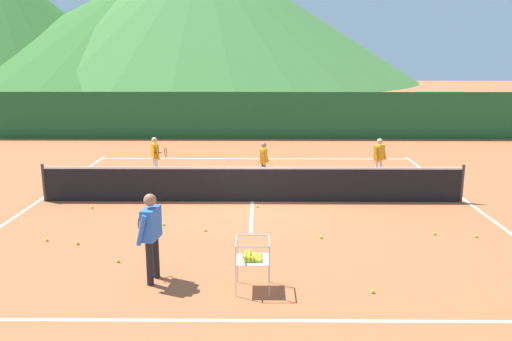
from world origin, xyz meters
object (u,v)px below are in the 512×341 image
tennis_ball_5 (78,243)px  tennis_ball_10 (321,237)px  tennis_ball_3 (118,261)px  student_0 (155,153)px  tennis_ball_1 (205,230)px  tennis_ball_6 (47,240)px  tennis_ball_7 (92,207)px  instructor (151,229)px  student_2 (379,155)px  tennis_ball_9 (476,236)px  tennis_ball_4 (373,291)px  tennis_net (252,184)px  student_1 (264,159)px  ball_cart (252,257)px  tennis_ball_2 (435,233)px  tennis_ball_8 (164,224)px  tennis_ball_0 (257,206)px

tennis_ball_5 → tennis_ball_10: same height
tennis_ball_3 → student_0: bearing=95.1°
tennis_ball_1 → tennis_ball_6: (-3.39, -0.66, 0.00)m
tennis_ball_5 → tennis_ball_7: size_ratio=1.00×
instructor → tennis_ball_10: (3.27, 2.21, -0.94)m
student_2 → tennis_ball_3: size_ratio=20.00×
tennis_ball_9 → tennis_ball_4: bearing=-136.3°
tennis_ball_7 → tennis_ball_3: bearing=-65.3°
tennis_ball_10 → tennis_net: bearing=118.7°
student_1 → tennis_ball_4: (1.82, -7.62, -0.74)m
tennis_net → tennis_ball_6: size_ratio=169.39×
student_1 → ball_cart: student_1 is taller
student_2 → tennis_ball_2: size_ratio=20.00×
student_0 → tennis_ball_2: student_0 is taller
student_2 → tennis_ball_9: student_2 is taller
tennis_ball_3 → tennis_ball_10: size_ratio=1.00×
tennis_ball_5 → ball_cart: bearing=-29.1°
tennis_ball_5 → student_1: bearing=53.3°
instructor → student_0: (-1.49, 7.87, -0.18)m
tennis_ball_4 → student_2: bearing=76.9°
ball_cart → tennis_ball_7: 6.40m
student_2 → ball_cart: student_2 is taller
tennis_ball_3 → tennis_ball_5: 1.47m
student_1 → tennis_ball_9: bearing=-46.1°
tennis_net → student_0: (-3.20, 2.80, 0.30)m
tennis_ball_3 → tennis_ball_8: size_ratio=1.00×
student_1 → tennis_ball_4: 7.87m
tennis_ball_1 → tennis_ball_2: (5.20, -0.18, 0.00)m
tennis_ball_8 → tennis_ball_10: same height
student_1 → tennis_ball_8: 4.85m
ball_cart → tennis_ball_3: 2.93m
student_2 → tennis_ball_3: bearing=-134.5°
tennis_ball_6 → tennis_ball_7: (0.22, 2.43, 0.00)m
tennis_ball_1 → tennis_ball_6: bearing=-169.0°
tennis_ball_0 → tennis_ball_6: (-4.57, -2.55, 0.00)m
instructor → student_0: 8.01m
tennis_net → student_2: size_ratio=8.47×
ball_cart → tennis_ball_6: (-4.51, 2.29, -0.56)m
tennis_net → tennis_ball_4: 5.94m
tennis_ball_5 → tennis_ball_7: (-0.52, 2.62, 0.00)m
tennis_ball_9 → ball_cart: bearing=-152.3°
instructor → tennis_ball_5: size_ratio=23.96×
ball_cart → tennis_ball_1: (-1.12, 2.95, -0.56)m
tennis_net → ball_cart: (0.07, -5.38, 0.09)m
tennis_ball_2 → tennis_ball_3: bearing=-166.4°
tennis_ball_4 → tennis_ball_10: 2.72m
tennis_ball_0 → tennis_ball_4: size_ratio=1.00×
tennis_net → tennis_ball_5: (-3.69, -3.28, -0.47)m
tennis_net → student_1: bearing=81.2°
tennis_ball_5 → tennis_ball_2: bearing=4.9°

